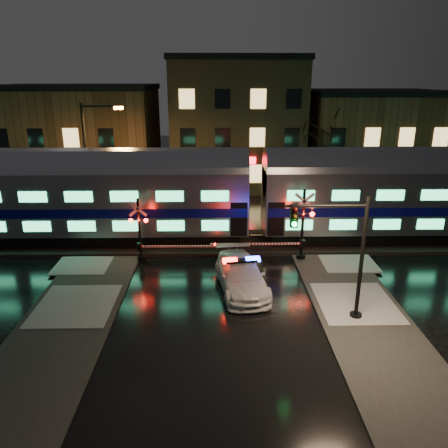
{
  "coord_description": "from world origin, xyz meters",
  "views": [
    {
      "loc": [
        0.02,
        -21.0,
        10.12
      ],
      "look_at": [
        0.45,
        2.5,
        2.2
      ],
      "focal_mm": 35.0,
      "sensor_mm": 36.0,
      "label": 1
    }
  ],
  "objects_px": {
    "streetlight": "(91,157)",
    "police_car": "(241,275)",
    "crossing_signal_right": "(296,232)",
    "crossing_signal_left": "(146,237)",
    "traffic_light": "(341,257)"
  },
  "relations": [
    {
      "from": "streetlight",
      "to": "police_car",
      "type": "bearing_deg",
      "value": -46.29
    },
    {
      "from": "police_car",
      "to": "crossing_signal_right",
      "type": "bearing_deg",
      "value": 39.35
    },
    {
      "from": "police_car",
      "to": "crossing_signal_left",
      "type": "relative_size",
      "value": 1.04
    },
    {
      "from": "crossing_signal_left",
      "to": "traffic_light",
      "type": "bearing_deg",
      "value": -35.4
    },
    {
      "from": "police_car",
      "to": "streetlight",
      "type": "distance_m",
      "value": 14.83
    },
    {
      "from": "traffic_light",
      "to": "police_car",
      "type": "bearing_deg",
      "value": 147.32
    },
    {
      "from": "crossing_signal_left",
      "to": "police_car",
      "type": "bearing_deg",
      "value": -34.53
    },
    {
      "from": "police_car",
      "to": "crossing_signal_left",
      "type": "height_order",
      "value": "crossing_signal_left"
    },
    {
      "from": "crossing_signal_right",
      "to": "traffic_light",
      "type": "height_order",
      "value": "traffic_light"
    },
    {
      "from": "crossing_signal_right",
      "to": "traffic_light",
      "type": "bearing_deg",
      "value": -84.12
    },
    {
      "from": "police_car",
      "to": "traffic_light",
      "type": "relative_size",
      "value": 0.99
    },
    {
      "from": "traffic_light",
      "to": "streetlight",
      "type": "height_order",
      "value": "streetlight"
    },
    {
      "from": "police_car",
      "to": "streetlight",
      "type": "bearing_deg",
      "value": 125.81
    },
    {
      "from": "crossing_signal_right",
      "to": "traffic_light",
      "type": "distance_m",
      "value": 6.72
    },
    {
      "from": "crossing_signal_left",
      "to": "traffic_light",
      "type": "xyz_separation_m",
      "value": [
        9.23,
        -6.56,
        1.43
      ]
    }
  ]
}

